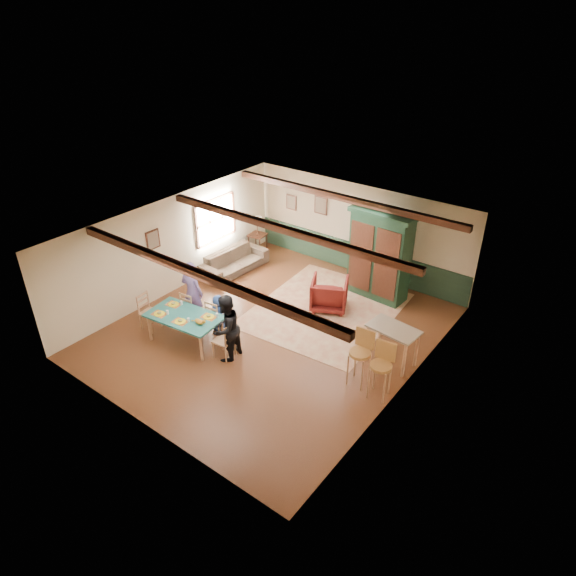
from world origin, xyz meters
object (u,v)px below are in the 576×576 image
Objects in this scene: dining_chair_end_right at (224,339)px; counter_table at (392,345)px; armchair at (329,294)px; person_man at (192,293)px; cat at (199,321)px; table_lamp at (257,226)px; armoire at (380,255)px; person_child at (219,313)px; end_table at (258,243)px; bar_stool_right at (380,372)px; dining_chair_far_right at (217,316)px; dining_chair_end_left at (150,312)px; dining_table at (186,329)px; sofa at (234,261)px; bar_stool_left at (359,359)px; dining_chair_far_left at (192,307)px; person_woman at (226,328)px.

dining_chair_end_right is 3.80m from counter_table.
person_man is at bearing 21.26° from armchair.
cat is at bearing 41.89° from armchair.
armoire is at bearing -1.75° from table_lamp.
end_table is (-2.10, 3.99, -0.18)m from person_child.
bar_stool_right is at bearing -30.46° from table_lamp.
bar_stool_right is (3.48, 0.93, 0.17)m from dining_chair_end_right.
dining_chair_end_left is at bearing 24.92° from dining_chair_far_right.
table_lamp is at bearing -68.64° from person_child.
dining_chair_end_right is 0.70m from cat.
table_lamp is at bearing -68.99° from dining_chair_far_right.
dining_chair_end_left is at bearing 22.56° from armchair.
dining_table is 0.71× the size of armoire.
bar_stool_right is (6.14, -2.35, 0.31)m from sofa.
dining_chair_end_left is at bearing -169.17° from bar_stool_left.
armchair is at bearing 132.60° from bar_stool_right.
bar_stool_right is at bearing 177.20° from person_man.
dining_table is 0.82m from dining_chair_far_right.
dining_chair_end_right is 4.85m from armoire.
cat is at bearing 139.20° from dining_chair_far_left.
dining_chair_end_right reaches higher than dining_table.
dining_chair_far_right is 1.64× the size of table_lamp.
dining_chair_end_left is 0.43× the size of sofa.
dining_chair_end_left reaches higher than cat.
dining_table is 1.14m from dining_chair_end_right.
table_lamp reaches higher than dining_table.
person_man is 2.73× the size of end_table.
cat is at bearing -3.95° from dining_table.
dining_chair_end_left is at bearing -124.74° from armoire.
counter_table is at bearing -97.73° from sofa.
bar_stool_right is (2.71, -2.29, 0.20)m from armchair.
dining_chair_end_left is (-0.66, -0.79, 0.00)m from dining_chair_far_left.
dining_chair_end_right is 0.36m from person_woman.
person_child is 0.96m from cat.
table_lamp reaches higher than dining_chair_far_right.
end_table is at bearing -178.82° from armoire.
armchair is at bearing -127.72° from dining_chair_far_right.
table_lamp is 7.43m from bar_stool_right.
end_table is at bearing -154.48° from dining_chair_end_right.
person_man is 1.29m from cat.
person_woman is at bearing -57.21° from end_table.
dining_chair_far_right is at bearing -176.83° from bar_stool_left.
dining_table is at bearing -90.00° from person_woman.
dining_chair_end_left is at bearing -90.00° from person_woman.
cat reaches higher than armchair.
end_table is at bearing 110.42° from dining_table.
armchair is (1.90, 3.34, 0.06)m from dining_table.
person_child reaches higher than end_table.
counter_table is at bearing 27.50° from dining_table.
dining_chair_far_right is at bearing -62.64° from table_lamp.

